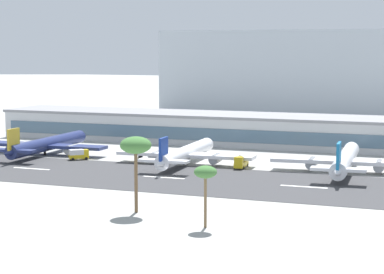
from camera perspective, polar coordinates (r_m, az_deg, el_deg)
The scene contains 15 objects.
ground_plane at distance 204.74m, azimuth -1.89°, elevation -3.01°, with size 1400.00×1400.00×0.00m, color #9E9E99.
runway_strip at distance 202.91m, azimuth -2.11°, elevation -3.08°, with size 800.00×41.46×0.08m, color #38383A.
runway_centreline_dash_3 at distance 222.41m, azimuth -12.05°, elevation -2.35°, with size 12.00×1.20×0.01m, color white.
runway_centreline_dash_4 at distance 202.97m, azimuth -2.16°, elevation -3.07°, with size 12.00×1.20×0.01m, color white.
runway_centreline_dash_5 at distance 191.39m, azimuth 8.46°, elevation -3.74°, with size 12.00×1.20×0.01m, color white.
terminal_building at distance 275.01m, azimuth 3.27°, elevation 0.62°, with size 182.10×26.53×10.81m.
distant_hotel_block at distance 393.05m, azimuth 7.61°, elevation 4.82°, with size 139.51×25.09×43.84m, color #A8B2BC.
airliner_gold_tail_gate_0 at distance 249.62m, azimuth -11.05°, elevation -0.59°, with size 41.23×50.59×10.55m.
airliner_navy_tail_gate_1 at distance 224.33m, azimuth -0.59°, elevation -1.30°, with size 42.43×49.13×10.25m.
airliner_blue_tail_gate_2 at distance 214.00m, azimuth 11.48°, elevation -1.78°, with size 41.66×51.93×10.84m.
service_fuel_truck_0 at distance 219.48m, azimuth 3.74°, elevation -1.82°, with size 3.43×8.69×3.95m.
service_baggage_tug_1 at distance 231.65m, azimuth -3.92°, elevation -1.62°, with size 2.85×3.57×2.20m.
service_box_truck_2 at distance 237.41m, azimuth -8.57°, elevation -1.29°, with size 6.07×5.79×3.25m.
palm_tree_0 at distance 158.50m, azimuth -4.28°, elevation -0.73°, with size 6.66×6.66×16.23m.
palm_tree_2 at distance 145.08m, azimuth 1.02°, elevation -2.79°, with size 4.48×4.48×12.18m.
Camera 1 is at (78.63, -185.84, 34.61)m, focal length 70.49 mm.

